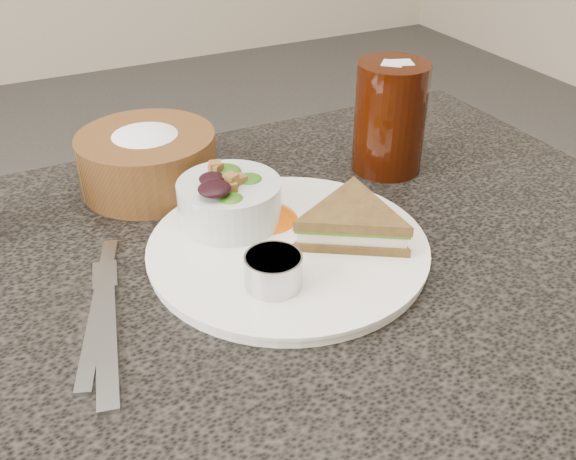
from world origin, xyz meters
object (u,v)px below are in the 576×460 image
at_px(dressing_ramekin, 273,271).
at_px(bread_basket, 147,152).
at_px(sandwich, 352,223).
at_px(salad_bowl, 229,195).
at_px(cola_glass, 390,113).
at_px(dinner_plate, 288,249).

distance_m(dressing_ramekin, bread_basket, 0.28).
xyz_separation_m(sandwich, dressing_ramekin, (-0.11, -0.04, -0.00)).
bearing_deg(salad_bowl, sandwich, -41.12).
xyz_separation_m(dressing_ramekin, cola_glass, (0.25, 0.18, 0.05)).
height_order(sandwich, cola_glass, cola_glass).
distance_m(sandwich, salad_bowl, 0.14).
bearing_deg(bread_basket, cola_glass, -16.79).
relative_size(sandwich, dressing_ramekin, 2.49).
height_order(dinner_plate, dressing_ramekin, dressing_ramekin).
height_order(salad_bowl, dressing_ramekin, salad_bowl).
distance_m(sandwich, bread_basket, 0.28).
relative_size(dinner_plate, salad_bowl, 2.57).
height_order(salad_bowl, cola_glass, cola_glass).
distance_m(dinner_plate, sandwich, 0.07).
bearing_deg(sandwich, salad_bowl, 170.85).
xyz_separation_m(salad_bowl, bread_basket, (-0.05, 0.14, 0.00)).
relative_size(dinner_plate, sandwich, 2.11).
bearing_deg(dressing_ramekin, bread_basket, 99.21).
bearing_deg(dinner_plate, bread_basket, 112.67).
bearing_deg(salad_bowl, dinner_plate, -62.56).
bearing_deg(sandwich, dressing_ramekin, -128.81).
bearing_deg(sandwich, cola_glass, 77.46).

